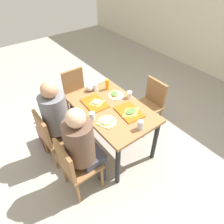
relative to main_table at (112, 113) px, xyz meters
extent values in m
cube|color=#9E998E|center=(0.00, 0.00, -0.66)|extent=(10.00, 10.00, 0.02)
cube|color=olive|center=(0.00, 0.00, 0.08)|extent=(1.20, 0.77, 0.04)
cylinder|color=black|center=(-0.54, -0.32, -0.29)|extent=(0.06, 0.06, 0.71)
cylinder|color=black|center=(0.54, -0.32, -0.29)|extent=(0.06, 0.06, 0.71)
cylinder|color=black|center=(-0.54, 0.32, -0.29)|extent=(0.06, 0.06, 0.71)
cylinder|color=black|center=(0.54, 0.32, -0.29)|extent=(0.06, 0.06, 0.71)
cube|color=olive|center=(-0.30, -0.68, -0.23)|extent=(0.40, 0.40, 0.03)
cube|color=olive|center=(-0.30, -0.86, -0.01)|extent=(0.38, 0.04, 0.40)
cylinder|color=olive|center=(-0.47, -0.51, -0.44)|extent=(0.04, 0.04, 0.40)
cylinder|color=olive|center=(-0.13, -0.51, -0.44)|extent=(0.04, 0.04, 0.40)
cylinder|color=olive|center=(-0.47, -0.85, -0.44)|extent=(0.04, 0.04, 0.40)
cylinder|color=olive|center=(-0.13, -0.85, -0.44)|extent=(0.04, 0.04, 0.40)
cube|color=olive|center=(0.30, -0.68, -0.23)|extent=(0.40, 0.40, 0.03)
cube|color=olive|center=(0.30, -0.86, -0.01)|extent=(0.38, 0.04, 0.40)
cylinder|color=olive|center=(0.13, -0.51, -0.44)|extent=(0.04, 0.04, 0.40)
cylinder|color=olive|center=(0.47, -0.51, -0.44)|extent=(0.04, 0.04, 0.40)
cylinder|color=olive|center=(0.13, -0.85, -0.44)|extent=(0.04, 0.04, 0.40)
cylinder|color=olive|center=(0.47, -0.85, -0.44)|extent=(0.04, 0.04, 0.40)
cube|color=olive|center=(0.00, 0.68, -0.23)|extent=(0.40, 0.40, 0.03)
cube|color=olive|center=(0.00, 0.86, -0.01)|extent=(0.38, 0.04, 0.40)
cylinder|color=olive|center=(0.17, 0.51, -0.44)|extent=(0.04, 0.04, 0.40)
cylinder|color=olive|center=(-0.17, 0.51, -0.44)|extent=(0.04, 0.04, 0.40)
cylinder|color=olive|center=(0.17, 0.85, -0.44)|extent=(0.04, 0.04, 0.40)
cylinder|color=olive|center=(-0.17, 0.85, -0.44)|extent=(0.04, 0.04, 0.40)
cube|color=olive|center=(-0.90, 0.00, -0.23)|extent=(0.40, 0.40, 0.03)
cube|color=olive|center=(-1.08, 0.00, -0.01)|extent=(0.04, 0.38, 0.40)
cylinder|color=olive|center=(-0.73, 0.17, -0.44)|extent=(0.04, 0.04, 0.40)
cylinder|color=olive|center=(-0.73, -0.17, -0.44)|extent=(0.04, 0.04, 0.40)
cylinder|color=olive|center=(-1.07, 0.17, -0.44)|extent=(0.04, 0.04, 0.40)
cylinder|color=olive|center=(-1.07, -0.17, -0.44)|extent=(0.04, 0.04, 0.40)
cylinder|color=#383842|center=(-0.38, -0.45, -0.43)|extent=(0.10, 0.10, 0.43)
cylinder|color=#383842|center=(-0.22, -0.45, -0.43)|extent=(0.10, 0.10, 0.43)
cube|color=#383842|center=(-0.30, -0.55, -0.16)|extent=(0.32, 0.28, 0.10)
cylinder|color=slate|center=(-0.30, -0.66, 0.15)|extent=(0.32, 0.32, 0.52)
sphere|color=tan|center=(-0.30, -0.66, 0.50)|extent=(0.20, 0.20, 0.20)
cylinder|color=#383842|center=(0.22, -0.45, -0.43)|extent=(0.10, 0.10, 0.43)
cylinder|color=#383842|center=(0.38, -0.45, -0.43)|extent=(0.10, 0.10, 0.43)
cube|color=#383842|center=(0.30, -0.55, -0.16)|extent=(0.32, 0.28, 0.10)
cylinder|color=brown|center=(0.30, -0.66, 0.15)|extent=(0.32, 0.32, 0.52)
sphere|color=#DBAD89|center=(0.30, -0.66, 0.50)|extent=(0.20, 0.20, 0.20)
cube|color=#D85914|center=(-0.21, -0.13, 0.11)|extent=(0.37, 0.28, 0.02)
cube|color=#D85914|center=(0.21, 0.12, 0.11)|extent=(0.39, 0.30, 0.02)
cylinder|color=white|center=(-0.18, 0.21, 0.10)|extent=(0.22, 0.22, 0.01)
cylinder|color=white|center=(0.18, -0.21, 0.10)|extent=(0.22, 0.22, 0.01)
pyramid|color=tan|center=(-0.20, -0.11, 0.12)|extent=(0.18, 0.20, 0.01)
ellipsoid|color=#D8C67F|center=(-0.20, -0.11, 0.13)|extent=(0.13, 0.14, 0.01)
pyramid|color=#C68C47|center=(0.23, 0.13, 0.12)|extent=(0.15, 0.23, 0.01)
ellipsoid|color=#4C7233|center=(0.23, 0.13, 0.13)|extent=(0.10, 0.16, 0.01)
pyramid|color=#DBAD60|center=(-0.21, 0.20, 0.11)|extent=(0.23, 0.20, 0.01)
ellipsoid|color=#4C7233|center=(-0.21, 0.20, 0.12)|extent=(0.16, 0.14, 0.01)
pyramid|color=#DBAD60|center=(0.18, -0.23, 0.11)|extent=(0.23, 0.23, 0.01)
ellipsoid|color=#D8C67F|center=(0.18, -0.23, 0.12)|extent=(0.16, 0.16, 0.01)
cylinder|color=white|center=(-0.03, 0.33, 0.15)|extent=(0.07, 0.07, 0.10)
cylinder|color=white|center=(0.03, -0.33, 0.15)|extent=(0.07, 0.07, 0.10)
cylinder|color=white|center=(-0.48, 0.06, 0.15)|extent=(0.07, 0.07, 0.10)
cylinder|color=#B7BCC6|center=(0.51, 0.02, 0.16)|extent=(0.07, 0.07, 0.12)
cylinder|color=orange|center=(-0.39, 0.21, 0.18)|extent=(0.06, 0.06, 0.16)
sphere|color=silver|center=(-0.51, -0.02, 0.15)|extent=(0.10, 0.10, 0.10)
cube|color=#592D38|center=(-0.65, -0.78, -0.51)|extent=(0.33, 0.19, 0.28)
camera|label=1|loc=(1.62, -1.24, 1.77)|focal=32.09mm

